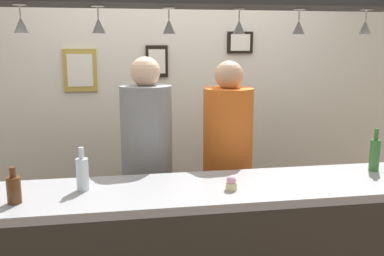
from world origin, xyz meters
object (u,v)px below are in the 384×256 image
(bottle_soda_clear, at_px, (82,173))
(picture_frame_crest, at_px, (157,61))
(picture_frame_upper_small, at_px, (240,43))
(person_middle_grey_shirt, at_px, (147,156))
(bottle_beer_brown_stubby, at_px, (14,189))
(cupcake, at_px, (231,183))
(bottle_beer_green_import, at_px, (375,154))
(person_right_orange_shirt, at_px, (228,155))
(picture_frame_caricature, at_px, (80,70))

(bottle_soda_clear, xyz_separation_m, picture_frame_crest, (0.52, 1.35, 0.52))
(picture_frame_crest, bearing_deg, picture_frame_upper_small, 0.00)
(person_middle_grey_shirt, bearing_deg, bottle_beer_brown_stubby, -133.61)
(bottle_beer_brown_stubby, bearing_deg, picture_frame_crest, 60.93)
(person_middle_grey_shirt, xyz_separation_m, picture_frame_upper_small, (0.85, 0.77, 0.75))
(person_middle_grey_shirt, relative_size, cupcake, 21.32)
(bottle_beer_green_import, height_order, picture_frame_upper_small, picture_frame_upper_small)
(person_middle_grey_shirt, relative_size, bottle_soda_clear, 7.23)
(picture_frame_upper_small, bearing_deg, person_right_orange_shirt, -110.79)
(bottle_soda_clear, height_order, picture_frame_caricature, picture_frame_caricature)
(cupcake, bearing_deg, person_middle_grey_shirt, 119.07)
(bottle_beer_green_import, height_order, picture_frame_caricature, picture_frame_caricature)
(person_middle_grey_shirt, bearing_deg, picture_frame_caricature, 121.45)
(person_middle_grey_shirt, xyz_separation_m, picture_frame_crest, (0.14, 0.77, 0.60))
(person_middle_grey_shirt, bearing_deg, cupcake, -60.93)
(person_right_orange_shirt, xyz_separation_m, cupcake, (-0.16, -0.71, 0.04))
(bottle_beer_green_import, bearing_deg, bottle_beer_brown_stubby, -174.25)
(bottle_soda_clear, bearing_deg, picture_frame_crest, 69.03)
(bottle_beer_brown_stubby, distance_m, bottle_beer_green_import, 2.03)
(bottle_soda_clear, relative_size, picture_frame_caricature, 0.68)
(person_middle_grey_shirt, relative_size, bottle_beer_green_import, 6.40)
(bottle_beer_green_import, bearing_deg, bottle_soda_clear, -177.82)
(cupcake, height_order, picture_frame_caricature, picture_frame_caricature)
(bottle_beer_brown_stubby, distance_m, picture_frame_upper_small, 2.25)
(cupcake, distance_m, picture_frame_caricature, 1.79)
(person_middle_grey_shirt, xyz_separation_m, picture_frame_caricature, (-0.47, 0.77, 0.53))
(picture_frame_caricature, distance_m, picture_frame_upper_small, 1.34)
(bottle_beer_brown_stubby, height_order, picture_frame_caricature, picture_frame_caricature)
(bottle_beer_brown_stubby, xyz_separation_m, bottle_beer_green_import, (2.02, 0.20, 0.03))
(bottle_soda_clear, distance_m, picture_frame_crest, 1.54)
(picture_frame_crest, relative_size, picture_frame_caricature, 0.76)
(bottle_beer_green_import, bearing_deg, picture_frame_crest, 132.72)
(bottle_beer_brown_stubby, distance_m, cupcake, 1.08)
(bottle_soda_clear, distance_m, picture_frame_upper_small, 1.95)
(person_middle_grey_shirt, distance_m, bottle_beer_brown_stubby, 0.99)
(bottle_soda_clear, xyz_separation_m, cupcake, (0.77, -0.13, -0.06))
(bottle_beer_brown_stubby, distance_m, bottle_soda_clear, 0.34)
(person_middle_grey_shirt, xyz_separation_m, bottle_soda_clear, (-0.37, -0.58, 0.08))
(picture_frame_crest, bearing_deg, bottle_beer_green_import, -47.28)
(person_middle_grey_shirt, distance_m, picture_frame_crest, 0.99)
(person_right_orange_shirt, height_order, bottle_soda_clear, person_right_orange_shirt)
(bottle_beer_brown_stubby, xyz_separation_m, picture_frame_crest, (0.83, 1.49, 0.54))
(cupcake, bearing_deg, picture_frame_caricature, 120.33)
(bottle_beer_brown_stubby, height_order, cupcake, bottle_beer_brown_stubby)
(person_middle_grey_shirt, relative_size, bottle_beer_brown_stubby, 9.24)
(bottle_beer_brown_stubby, height_order, picture_frame_upper_small, picture_frame_upper_small)
(bottle_beer_brown_stubby, relative_size, picture_frame_upper_small, 0.82)
(person_middle_grey_shirt, xyz_separation_m, person_right_orange_shirt, (0.56, -0.00, -0.02))
(picture_frame_caricature, height_order, picture_frame_upper_small, picture_frame_upper_small)
(bottle_beer_green_import, xyz_separation_m, picture_frame_upper_small, (-0.48, 1.29, 0.66))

